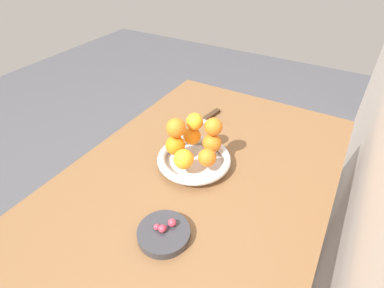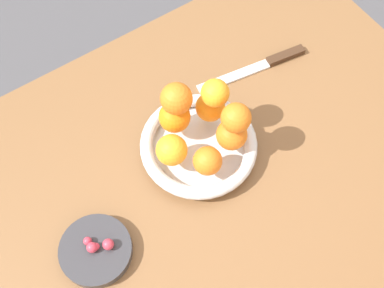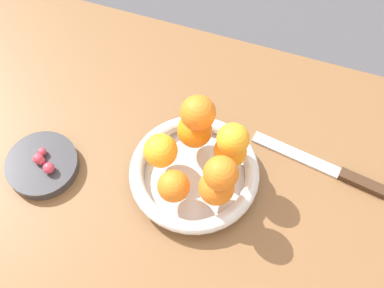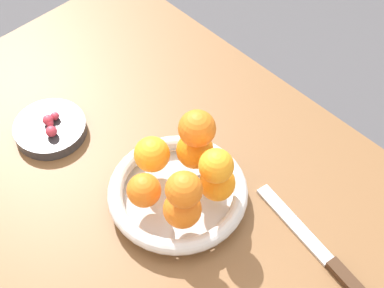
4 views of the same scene
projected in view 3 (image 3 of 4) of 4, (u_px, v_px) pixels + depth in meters
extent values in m
plane|color=#4C4C51|center=(186.00, 287.00, 1.51)|extent=(6.00, 6.00, 0.00)
cube|color=brown|center=(181.00, 197.00, 0.88)|extent=(1.10, 0.76, 0.04)
cylinder|color=brown|center=(64.00, 103.00, 1.43)|extent=(0.05, 0.05, 0.70)
cylinder|color=silver|center=(194.00, 177.00, 0.87)|extent=(0.19, 0.19, 0.01)
torus|color=silver|center=(194.00, 172.00, 0.86)|extent=(0.23, 0.23, 0.03)
cylinder|color=#333338|center=(42.00, 165.00, 0.88)|extent=(0.13, 0.13, 0.02)
sphere|color=orange|center=(161.00, 151.00, 0.83)|extent=(0.06, 0.06, 0.06)
sphere|color=orange|center=(174.00, 186.00, 0.80)|extent=(0.06, 0.06, 0.06)
sphere|color=orange|center=(216.00, 188.00, 0.79)|extent=(0.06, 0.06, 0.06)
sphere|color=orange|center=(230.00, 151.00, 0.83)|extent=(0.06, 0.06, 0.06)
sphere|color=orange|center=(195.00, 130.00, 0.85)|extent=(0.06, 0.06, 0.06)
sphere|color=orange|center=(196.00, 112.00, 0.79)|extent=(0.06, 0.06, 0.06)
sphere|color=orange|center=(220.00, 175.00, 0.74)|extent=(0.06, 0.06, 0.06)
sphere|color=orange|center=(233.00, 139.00, 0.77)|extent=(0.05, 0.05, 0.05)
sphere|color=#C6384C|center=(39.00, 160.00, 0.86)|extent=(0.02, 0.02, 0.02)
sphere|color=#C6384C|center=(41.00, 161.00, 0.86)|extent=(0.01, 0.01, 0.01)
sphere|color=#C6384C|center=(49.00, 168.00, 0.85)|extent=(0.02, 0.02, 0.02)
sphere|color=#C6384C|center=(42.00, 152.00, 0.87)|extent=(0.02, 0.02, 0.02)
sphere|color=#472819|center=(38.00, 158.00, 0.87)|extent=(0.02, 0.02, 0.02)
sphere|color=#C6384C|center=(38.00, 159.00, 0.86)|extent=(0.02, 0.02, 0.02)
cube|color=#3F2819|center=(363.00, 183.00, 0.87)|extent=(0.09, 0.03, 0.01)
cube|color=silver|center=(296.00, 155.00, 0.90)|extent=(0.17, 0.05, 0.01)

